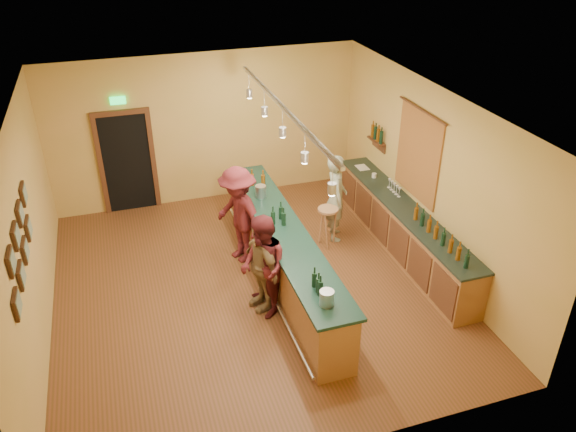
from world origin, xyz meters
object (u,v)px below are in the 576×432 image
object	(u,v)px
customer_a	(263,267)
customer_b	(261,266)
tasting_bar	(283,250)
back_counter	(403,229)
bar_stool	(328,215)
bartender	(336,197)
customer_c	(239,215)

from	to	relation	value
customer_a	customer_b	distance (m)	0.15
tasting_bar	customer_b	world-z (taller)	customer_b
back_counter	tasting_bar	world-z (taller)	tasting_bar
tasting_bar	customer_a	xyz separation A→B (m)	(-0.55, -0.71, 0.25)
customer_a	bar_stool	distance (m)	2.29
bartender	customer_c	xyz separation A→B (m)	(-1.94, -0.16, 0.05)
back_counter	customer_c	size ratio (longest dim) A/B	2.49
bartender	customer_b	xyz separation A→B (m)	(-1.94, -1.64, -0.08)
customer_a	customer_c	world-z (taller)	customer_c
customer_a	bar_stool	xyz separation A→B (m)	(1.69, 1.54, -0.20)
bartender	customer_a	bearing A→B (deg)	147.30
bartender	customer_b	size ratio (longest dim) A/B	1.10
bar_stool	tasting_bar	bearing A→B (deg)	-144.24
back_counter	bar_stool	xyz separation A→B (m)	(-1.25, 0.64, 0.17)
customer_a	customer_c	bearing A→B (deg)	177.10
tasting_bar	customer_b	bearing A→B (deg)	-133.37
bar_stool	customer_c	bearing A→B (deg)	177.43
back_counter	bar_stool	size ratio (longest dim) A/B	5.72
back_counter	customer_a	distance (m)	3.10
customer_c	bar_stool	bearing A→B (deg)	66.51
customer_a	customer_c	size ratio (longest dim) A/B	0.94
customer_a	customer_b	world-z (taller)	customer_a
tasting_bar	customer_a	distance (m)	0.94
bar_stool	back_counter	bearing A→B (deg)	-27.17
customer_c	bar_stool	world-z (taller)	customer_c
bar_stool	bartender	bearing A→B (deg)	43.42
customer_c	back_counter	bearing A→B (deg)	55.38
tasting_bar	bar_stool	bearing A→B (deg)	35.76
customer_b	tasting_bar	bearing A→B (deg)	124.44
back_counter	customer_b	bearing A→B (deg)	-165.48
customer_c	bar_stool	size ratio (longest dim) A/B	2.30
bartender	customer_c	bearing A→B (deg)	109.65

